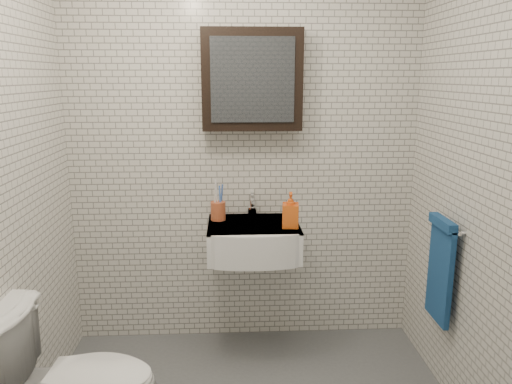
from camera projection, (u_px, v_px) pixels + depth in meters
room_shell at (250, 138)px, 2.13m from camera, size 2.22×2.02×2.51m
washbasin at (254, 240)px, 3.01m from camera, size 0.55×0.50×0.20m
faucet at (252, 206)px, 3.16m from camera, size 0.06×0.20×0.15m
mirror_cabinet at (252, 80)px, 2.98m from camera, size 0.60×0.15×0.60m
towel_rail at (441, 266)px, 2.69m from camera, size 0.09×0.30×0.58m
toothbrush_cup at (218, 210)px, 3.09m from camera, size 0.09×0.09×0.25m
soap_bottle at (291, 210)px, 2.93m from camera, size 0.11×0.11×0.21m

